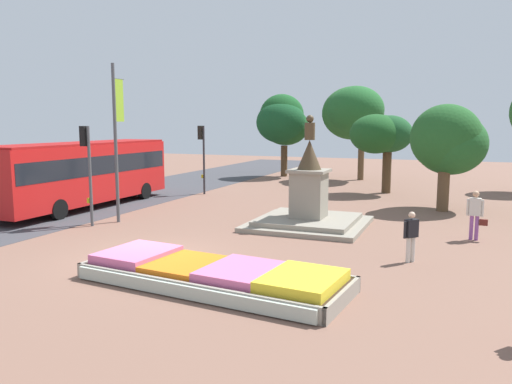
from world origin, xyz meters
TOP-DOWN VIEW (x-y plane):
  - ground_plane at (0.00, 0.00)m, footprint 93.88×93.88m
  - flower_planter at (2.98, -1.55)m, footprint 7.33×3.27m
  - statue_monument at (3.20, 6.61)m, footprint 4.54×4.54m
  - traffic_light_mid_block at (-5.09, 3.33)m, footprint 0.41×0.30m
  - traffic_light_far_corner at (-5.21, 13.30)m, footprint 0.41×0.28m
  - banner_pole at (-4.52, 4.47)m, footprint 0.14×0.73m
  - city_bus at (-8.44, 6.85)m, footprint 2.64×10.76m
  - pedestrian_with_handbag at (9.40, 6.48)m, footprint 0.73×0.25m
  - pedestrian_near_planter at (7.53, 2.64)m, footprint 0.42×0.44m
  - park_tree_far_left at (4.49, 17.45)m, footprint 3.60×3.45m
  - park_tree_street_side at (1.59, 23.86)m, footprint 4.62×4.74m
  - park_tree_mid_canopy at (-3.92, 24.04)m, footprint 3.89×4.14m
  - park_tree_distant at (8.26, 12.83)m, footprint 3.54×3.75m

SIDE VIEW (x-z plane):
  - ground_plane at x=0.00m, z-range 0.00..0.00m
  - flower_planter at x=2.98m, z-range -0.04..0.58m
  - statue_monument at x=3.20m, z-range -1.38..3.10m
  - pedestrian_near_planter at x=7.53m, z-range 0.11..1.65m
  - pedestrian_with_handbag at x=9.40m, z-range 0.12..1.91m
  - city_bus at x=-8.44m, z-range 0.25..3.47m
  - traffic_light_far_corner at x=-5.21m, z-range 0.74..4.76m
  - traffic_light_mid_block at x=-5.09m, z-range 0.74..4.79m
  - park_tree_distant at x=8.26m, z-range 0.76..5.82m
  - banner_pole at x=-4.52m, z-range 0.23..6.82m
  - park_tree_far_left at x=4.49m, z-range 1.20..5.89m
  - park_tree_mid_canopy at x=-3.92m, z-range 1.07..7.46m
  - park_tree_street_side at x=1.59m, z-range 1.55..8.39m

